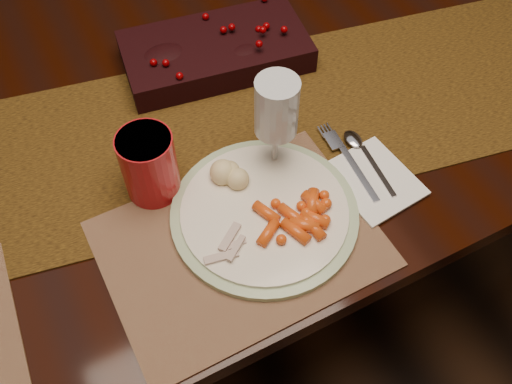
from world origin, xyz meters
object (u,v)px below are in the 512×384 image
centerpiece (215,48)px  mashed_potatoes (232,177)px  turkey_shreds (224,246)px  red_cup (149,165)px  placemat_main (240,244)px  dinner_plate (264,213)px  dining_table (214,203)px  baby_carrots (293,214)px  napkin (373,180)px  wine_glass (276,128)px

centerpiece → mashed_potatoes: size_ratio=4.03×
turkey_shreds → red_cup: size_ratio=0.54×
placemat_main → dinner_plate: 0.06m
dining_table → mashed_potatoes: size_ratio=20.53×
centerpiece → mashed_potatoes: 0.32m
red_cup → baby_carrots: bearing=-43.9°
placemat_main → napkin: size_ratio=2.87×
napkin → wine_glass: 0.19m
mashed_potatoes → red_cup: red_cup is taller
centerpiece → placemat_main: (-0.14, -0.40, -0.04)m
placemat_main → mashed_potatoes: size_ratio=4.77×
dinner_plate → baby_carrots: baby_carrots is taller
wine_glass → napkin: bearing=-39.5°
centerpiece → turkey_shreds: centerpiece is taller
napkin → red_cup: size_ratio=1.19×
turkey_shreds → wine_glass: (0.15, 0.12, 0.07)m
dining_table → napkin: (0.17, -0.33, 0.38)m
baby_carrots → napkin: baby_carrots is taller
napkin → wine_glass: wine_glass is taller
dinner_plate → napkin: (0.20, -0.02, -0.01)m
mashed_potatoes → napkin: 0.24m
placemat_main → napkin: napkin is taller
dining_table → dinner_plate: 0.49m
baby_carrots → dinner_plate: bearing=136.5°
baby_carrots → napkin: size_ratio=0.81×
baby_carrots → wine_glass: 0.14m
dinner_plate → baby_carrots: 0.05m
turkey_shreds → red_cup: (-0.05, 0.17, 0.04)m
placemat_main → red_cup: size_ratio=3.42×
baby_carrots → red_cup: 0.24m
mashed_potatoes → baby_carrots: bearing=-60.0°
turkey_shreds → centerpiece: bearing=67.0°
red_cup → wine_glass: wine_glass is taller
dinner_plate → mashed_potatoes: (-0.02, 0.07, 0.03)m
dinner_plate → turkey_shreds: (-0.09, -0.03, 0.01)m
wine_glass → dining_table: bearing=100.0°
dining_table → napkin: size_ratio=12.37×
dinner_plate → mashed_potatoes: mashed_potatoes is taller
dining_table → napkin: napkin is taller
baby_carrots → turkey_shreds: bearing=-179.0°
dining_table → placemat_main: size_ratio=4.30×
centerpiece → red_cup: red_cup is taller
baby_carrots → mashed_potatoes: size_ratio=1.34×
wine_glass → red_cup: bearing=167.1°
dining_table → wine_glass: 0.52m
dinner_plate → red_cup: red_cup is taller
mashed_potatoes → napkin: (0.22, -0.09, -0.04)m
dining_table → wine_glass: wine_glass is taller
dining_table → turkey_shreds: bearing=-108.1°
dining_table → red_cup: size_ratio=14.71×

